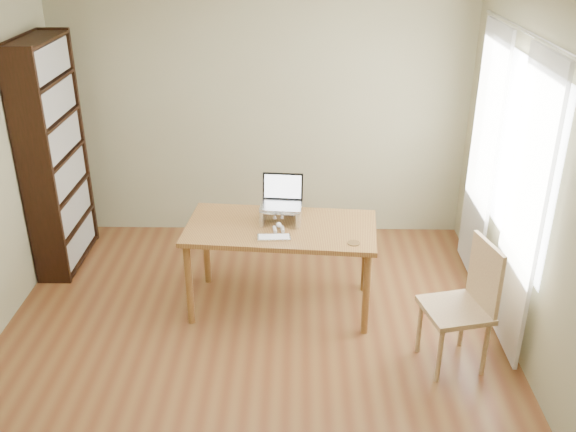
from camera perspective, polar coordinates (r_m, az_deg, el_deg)
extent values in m
cube|color=brown|center=(4.89, -3.45, -13.04)|extent=(4.00, 4.50, 0.02)
cube|color=gray|center=(6.32, -2.26, 9.56)|extent=(4.00, 0.02, 2.60)
cube|color=gray|center=(4.50, 22.52, 0.84)|extent=(0.02, 4.50, 2.60)
cube|color=white|center=(5.15, 19.45, 5.56)|extent=(0.01, 1.80, 1.40)
cube|color=black|center=(5.75, -21.53, 3.49)|extent=(0.30, 0.04, 2.10)
cube|color=black|center=(6.50, -18.87, 6.35)|extent=(0.30, 0.04, 2.10)
cube|color=black|center=(6.17, -21.34, 4.98)|extent=(0.02, 0.90, 2.10)
cube|color=black|center=(6.52, -18.80, -3.40)|extent=(0.30, 0.84, 0.02)
cube|color=black|center=(6.44, -18.76, -2.08)|extent=(0.20, 0.78, 0.28)
cube|color=black|center=(6.37, -19.22, -0.72)|extent=(0.30, 0.84, 0.03)
cube|color=black|center=(6.29, -19.18, 0.67)|extent=(0.20, 0.78, 0.28)
cube|color=black|center=(6.24, -19.66, 2.09)|extent=(0.30, 0.84, 0.02)
cube|color=black|center=(6.17, -19.63, 3.54)|extent=(0.20, 0.78, 0.28)
cube|color=black|center=(6.12, -20.12, 5.01)|extent=(0.30, 0.84, 0.02)
cube|color=black|center=(6.06, -20.10, 6.52)|extent=(0.20, 0.78, 0.28)
cube|color=black|center=(6.02, -20.60, 8.03)|extent=(0.30, 0.84, 0.02)
cube|color=black|center=(5.97, -20.58, 9.60)|extent=(0.20, 0.78, 0.28)
cube|color=black|center=(5.94, -21.11, 11.15)|extent=(0.30, 0.84, 0.02)
cube|color=black|center=(5.89, -21.09, 12.77)|extent=(0.20, 0.78, 0.28)
cube|color=black|center=(5.87, -21.64, 14.35)|extent=(0.30, 0.84, 0.03)
cube|color=silver|center=(4.74, 20.22, 0.46)|extent=(0.03, 0.70, 2.20)
cube|color=silver|center=(5.71, 16.94, 5.12)|extent=(0.03, 0.70, 2.20)
cylinder|color=silver|center=(4.93, 20.28, 15.23)|extent=(0.03, 1.90, 0.03)
cube|color=brown|center=(5.14, -0.64, -1.09)|extent=(1.58, 0.88, 0.04)
cylinder|color=brown|center=(5.66, -7.63, -2.98)|extent=(0.06, 0.06, 0.71)
cylinder|color=brown|center=(5.62, 6.62, -3.11)|extent=(0.06, 0.06, 0.71)
cylinder|color=brown|center=(5.11, -8.63, -6.38)|extent=(0.06, 0.06, 0.71)
cylinder|color=brown|center=(5.07, 7.25, -6.56)|extent=(0.06, 0.06, 0.71)
cube|color=silver|center=(5.18, -2.22, 0.11)|extent=(0.03, 0.25, 0.12)
cube|color=silver|center=(5.18, 0.99, 0.08)|extent=(0.03, 0.25, 0.12)
cube|color=silver|center=(5.15, -0.62, 0.76)|extent=(0.32, 0.25, 0.01)
cube|color=silver|center=(5.14, -0.62, 0.90)|extent=(0.35, 0.26, 0.02)
cube|color=black|center=(5.22, -0.59, 2.67)|extent=(0.33, 0.08, 0.22)
cube|color=white|center=(5.21, -0.59, 2.64)|extent=(0.30, 0.06, 0.19)
cube|color=silver|center=(4.93, -1.26, -1.94)|extent=(0.26, 0.13, 0.02)
cube|color=white|center=(4.93, -1.26, -1.84)|extent=(0.24, 0.10, 0.00)
cylinder|color=brown|center=(4.89, 5.86, -2.41)|extent=(0.10, 0.10, 0.01)
ellipsoid|color=#494139|center=(5.21, -0.98, 0.25)|extent=(0.16, 0.36, 0.12)
ellipsoid|color=#494139|center=(5.31, -0.94, 0.71)|extent=(0.14, 0.15, 0.11)
ellipsoid|color=#494139|center=(5.03, -1.06, -0.47)|extent=(0.09, 0.09, 0.09)
ellipsoid|color=silver|center=(5.08, -1.04, -0.61)|extent=(0.08, 0.08, 0.08)
sphere|color=silver|center=(5.00, -1.07, -0.80)|extent=(0.04, 0.04, 0.04)
cone|color=#494139|center=(5.01, -1.38, -0.03)|extent=(0.03, 0.04, 0.04)
cone|color=#494139|center=(5.01, -0.74, -0.04)|extent=(0.03, 0.04, 0.04)
cylinder|color=silver|center=(5.05, -1.39, -1.20)|extent=(0.03, 0.08, 0.03)
cylinder|color=silver|center=(5.05, -0.71, -1.20)|extent=(0.03, 0.08, 0.03)
cylinder|color=#494139|center=(5.34, 0.03, 0.42)|extent=(0.13, 0.19, 0.03)
cube|color=tan|center=(4.76, 14.64, -8.08)|extent=(0.52, 0.52, 0.04)
cylinder|color=tan|center=(4.71, 12.68, -11.65)|extent=(0.04, 0.04, 0.46)
cylinder|color=tan|center=(4.80, 16.86, -11.48)|extent=(0.04, 0.04, 0.46)
cylinder|color=tan|center=(4.99, 11.94, -9.25)|extent=(0.04, 0.04, 0.46)
cylinder|color=tan|center=(5.07, 15.88, -9.13)|extent=(0.04, 0.04, 0.46)
cube|color=tan|center=(4.68, 17.32, -5.38)|extent=(0.13, 0.41, 0.51)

